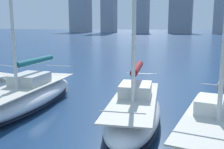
{
  "coord_description": "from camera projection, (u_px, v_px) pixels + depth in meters",
  "views": [
    {
      "loc": [
        -3.84,
        4.23,
        4.27
      ],
      "look_at": [
        0.14,
        -6.17,
        2.2
      ],
      "focal_mm": 42.0,
      "sensor_mm": 36.0,
      "label": 1
    }
  ],
  "objects": [
    {
      "name": "sailboat_teal",
      "position": [
        25.0,
        95.0,
        13.75
      ],
      "size": [
        3.4,
        9.07,
        12.72
      ],
      "color": "white",
      "rests_on": "ground"
    },
    {
      "name": "sailboat_grey",
      "position": [
        219.0,
        126.0,
        9.7
      ],
      "size": [
        3.67,
        7.44,
        11.38
      ],
      "color": "white",
      "rests_on": "ground"
    },
    {
      "name": "sailboat_maroon",
      "position": [
        134.0,
        109.0,
        11.42
      ],
      "size": [
        3.46,
        7.66,
        9.24
      ],
      "color": "white",
      "rests_on": "ground"
    }
  ]
}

